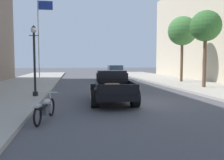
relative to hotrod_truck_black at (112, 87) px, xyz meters
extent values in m
plane|color=#47474C|center=(1.01, -0.46, -0.75)|extent=(140.00, 140.00, 0.00)
cube|color=black|center=(-0.01, -0.24, -0.21)|extent=(2.06, 5.00, 0.24)
cube|color=black|center=(0.01, 0.11, 0.31)|extent=(1.63, 1.19, 0.80)
cube|color=black|center=(0.01, 0.06, 0.77)|extent=(1.49, 1.02, 0.12)
cube|color=#3D4C5B|center=(0.04, 0.67, 0.47)|extent=(1.33, 0.12, 0.44)
cube|color=black|center=(0.09, 1.40, 0.17)|extent=(1.41, 1.58, 0.52)
cube|color=silver|center=(0.14, 2.20, 0.15)|extent=(0.68, 0.14, 0.47)
cube|color=black|center=(-0.10, -1.64, -0.07)|extent=(1.82, 2.20, 0.04)
cube|color=black|center=(-0.91, -1.59, 0.15)|extent=(0.21, 2.10, 0.44)
cube|color=black|center=(0.71, -1.69, 0.15)|extent=(0.21, 2.10, 0.44)
cube|color=black|center=(-0.16, -2.65, 0.15)|extent=(1.62, 0.18, 0.44)
cube|color=black|center=(-0.04, -0.63, 0.15)|extent=(1.62, 0.18, 0.44)
cylinder|color=black|center=(-0.83, 1.16, -0.35)|extent=(0.41, 0.82, 0.80)
cylinder|color=silver|center=(-1.01, 1.17, -0.35)|extent=(0.05, 0.66, 0.66)
cylinder|color=silver|center=(-1.02, 1.17, -0.35)|extent=(0.03, 0.24, 0.24)
cylinder|color=black|center=(0.97, 1.05, -0.35)|extent=(0.41, 0.82, 0.80)
cylinder|color=silver|center=(1.15, 1.03, -0.35)|extent=(0.05, 0.66, 0.66)
cylinder|color=silver|center=(1.16, 1.03, -0.35)|extent=(0.03, 0.24, 0.24)
cylinder|color=black|center=(-0.99, -1.53, -0.35)|extent=(0.41, 0.82, 0.80)
cylinder|color=silver|center=(-1.18, -1.52, -0.35)|extent=(0.05, 0.66, 0.66)
cylinder|color=silver|center=(-1.19, -1.52, -0.35)|extent=(0.03, 0.24, 0.24)
cylinder|color=black|center=(0.80, -1.64, -0.35)|extent=(0.41, 0.82, 0.80)
cylinder|color=silver|center=(0.98, -1.66, -0.35)|extent=(0.05, 0.66, 0.66)
cylinder|color=silver|center=(0.99, -1.66, -0.35)|extent=(0.03, 0.24, 0.24)
cube|color=brown|center=(-0.30, -1.98, 0.15)|extent=(0.63, 0.48, 0.40)
cube|color=#3D2D1E|center=(-0.30, -1.98, 0.15)|extent=(0.62, 0.09, 0.42)
cube|color=brown|center=(0.14, -1.36, 0.09)|extent=(0.46, 0.34, 0.28)
torus|color=black|center=(-2.74, -2.87, -0.42)|extent=(0.20, 0.67, 0.67)
torus|color=black|center=(-3.03, -4.29, -0.42)|extent=(0.20, 0.67, 0.67)
cube|color=#4C4C51|center=(-2.90, -3.63, -0.37)|extent=(0.32, 0.48, 0.28)
ellipsoid|color=gray|center=(-2.85, -3.38, -0.14)|extent=(0.36, 0.56, 0.24)
cube|color=black|center=(-2.95, -3.87, -0.22)|extent=(0.33, 0.59, 0.10)
cylinder|color=silver|center=(-2.75, -2.93, -0.12)|extent=(0.10, 0.26, 0.58)
cylinder|color=silver|center=(-2.78, -3.05, 0.16)|extent=(0.61, 0.16, 0.04)
cube|color=gray|center=(-3.03, -4.29, -0.10)|extent=(0.26, 0.43, 0.06)
cube|color=#284293|center=(2.71, 14.40, -0.14)|extent=(1.87, 4.36, 0.80)
cube|color=#384C5B|center=(2.71, 14.25, 0.58)|extent=(1.59, 2.05, 0.64)
cylinder|color=black|center=(1.93, 15.72, -0.42)|extent=(0.24, 0.67, 0.66)
cylinder|color=black|center=(3.58, 15.66, -0.42)|extent=(0.24, 0.67, 0.66)
cylinder|color=black|center=(1.84, 13.14, -0.42)|extent=(0.24, 0.67, 0.66)
cylinder|color=black|center=(3.49, 13.08, -0.42)|extent=(0.24, 0.67, 0.66)
cylinder|color=black|center=(-4.01, 1.55, -0.48)|extent=(0.28, 0.28, 0.24)
cylinder|color=black|center=(-4.01, 1.55, 1.24)|extent=(0.12, 0.12, 3.20)
cylinder|color=black|center=(-4.01, 1.55, 2.69)|extent=(0.50, 0.04, 0.04)
sphere|color=silver|center=(-4.01, 1.55, 3.00)|extent=(0.32, 0.32, 0.32)
cone|color=black|center=(-4.01, 1.55, 3.18)|extent=(0.24, 0.24, 0.14)
cylinder|color=#B2B2B7|center=(-5.87, 16.52, 3.90)|extent=(0.12, 0.12, 9.00)
cube|color=navy|center=(-5.01, 16.52, 7.75)|extent=(1.60, 0.03, 1.00)
cylinder|color=brown|center=(7.70, 4.34, 1.23)|extent=(0.26, 0.26, 3.66)
sphere|color=#33662D|center=(7.70, 4.34, 3.91)|extent=(2.25, 2.25, 2.25)
cylinder|color=brown|center=(8.34, 9.40, 1.29)|extent=(0.26, 0.26, 3.79)
sphere|color=#3D7538|center=(8.34, 9.40, 4.22)|extent=(2.74, 2.74, 2.74)
camera|label=1|loc=(-1.90, -11.73, 1.26)|focal=37.51mm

